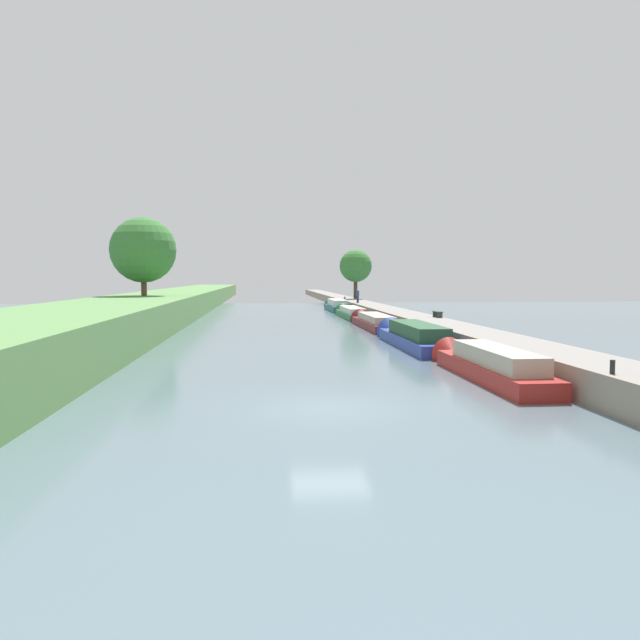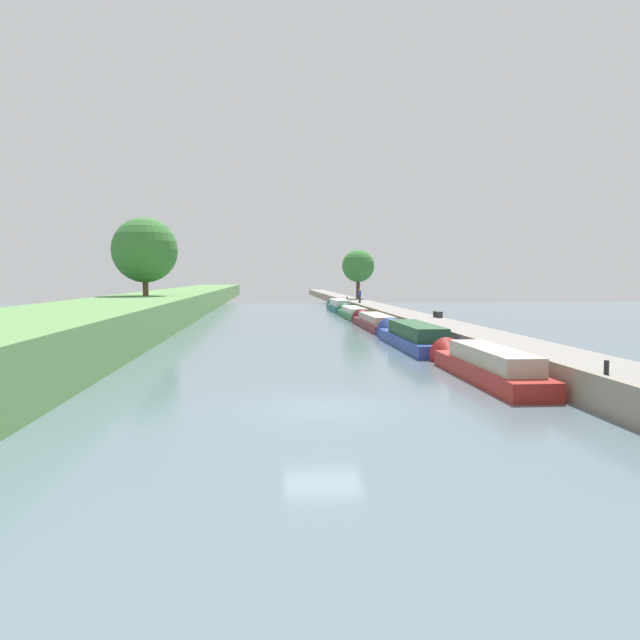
{
  "view_description": "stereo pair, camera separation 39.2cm",
  "coord_description": "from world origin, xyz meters",
  "px_view_note": "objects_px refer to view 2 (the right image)",
  "views": [
    {
      "loc": [
        -2.13,
        -19.15,
        4.23
      ],
      "look_at": [
        2.16,
        26.2,
        1.0
      ],
      "focal_mm": 34.03,
      "sensor_mm": 36.0,
      "label": 1
    },
    {
      "loc": [
        -1.74,
        -19.19,
        4.23
      ],
      "look_at": [
        2.16,
        26.2,
        1.0
      ],
      "focal_mm": 34.03,
      "sensor_mm": 36.0,
      "label": 2
    }
  ],
  "objects_px": {
    "narrowboat_red": "(483,365)",
    "narrowboat_blue": "(411,336)",
    "narrowboat_maroon": "(373,322)",
    "mooring_bollard_near": "(606,367)",
    "narrowboat_green": "(352,313)",
    "mooring_bollard_far": "(347,298)",
    "person_walking": "(360,296)",
    "narrowboat_teal": "(338,306)",
    "park_bench": "(438,313)"
  },
  "relations": [
    {
      "from": "narrowboat_green",
      "to": "mooring_bollard_far",
      "type": "distance_m",
      "value": 18.19
    },
    {
      "from": "narrowboat_maroon",
      "to": "mooring_bollard_near",
      "type": "distance_m",
      "value": 32.23
    },
    {
      "from": "narrowboat_green",
      "to": "person_walking",
      "type": "height_order",
      "value": "person_walking"
    },
    {
      "from": "narrowboat_maroon",
      "to": "mooring_bollard_far",
      "type": "relative_size",
      "value": 28.74
    },
    {
      "from": "narrowboat_teal",
      "to": "mooring_bollard_far",
      "type": "relative_size",
      "value": 25.75
    },
    {
      "from": "mooring_bollard_far",
      "to": "park_bench",
      "type": "relative_size",
      "value": 0.3
    },
    {
      "from": "narrowboat_green",
      "to": "mooring_bollard_far",
      "type": "xyz_separation_m",
      "value": [
        1.87,
        18.07,
        0.92
      ]
    },
    {
      "from": "narrowboat_green",
      "to": "mooring_bollard_far",
      "type": "bearing_deg",
      "value": 84.08
    },
    {
      "from": "narrowboat_teal",
      "to": "park_bench",
      "type": "relative_size",
      "value": 7.73
    },
    {
      "from": "narrowboat_teal",
      "to": "narrowboat_green",
      "type": "bearing_deg",
      "value": -90.3
    },
    {
      "from": "narrowboat_teal",
      "to": "mooring_bollard_near",
      "type": "xyz_separation_m",
      "value": [
        1.8,
        -57.94,
        0.8
      ]
    },
    {
      "from": "narrowboat_teal",
      "to": "park_bench",
      "type": "distance_m",
      "value": 31.13
    },
    {
      "from": "person_walking",
      "to": "mooring_bollard_far",
      "type": "bearing_deg",
      "value": 91.9
    },
    {
      "from": "narrowboat_teal",
      "to": "narrowboat_blue",
      "type": "bearing_deg",
      "value": -90.24
    },
    {
      "from": "mooring_bollard_far",
      "to": "narrowboat_green",
      "type": "bearing_deg",
      "value": -95.92
    },
    {
      "from": "mooring_bollard_near",
      "to": "narrowboat_green",
      "type": "bearing_deg",
      "value": 92.39
    },
    {
      "from": "narrowboat_green",
      "to": "narrowboat_teal",
      "type": "height_order",
      "value": "narrowboat_teal"
    },
    {
      "from": "narrowboat_green",
      "to": "narrowboat_teal",
      "type": "bearing_deg",
      "value": 89.7
    },
    {
      "from": "mooring_bollard_near",
      "to": "narrowboat_red",
      "type": "bearing_deg",
      "value": 105.28
    },
    {
      "from": "person_walking",
      "to": "narrowboat_teal",
      "type": "bearing_deg",
      "value": 117.01
    },
    {
      "from": "narrowboat_blue",
      "to": "narrowboat_teal",
      "type": "distance_m",
      "value": 39.76
    },
    {
      "from": "narrowboat_blue",
      "to": "narrowboat_maroon",
      "type": "height_order",
      "value": "narrowboat_blue"
    },
    {
      "from": "narrowboat_maroon",
      "to": "narrowboat_blue",
      "type": "bearing_deg",
      "value": -90.54
    },
    {
      "from": "narrowboat_red",
      "to": "person_walking",
      "type": "bearing_deg",
      "value": 87.55
    },
    {
      "from": "mooring_bollard_far",
      "to": "person_walking",
      "type": "bearing_deg",
      "value": -88.1
    },
    {
      "from": "park_bench",
      "to": "person_walking",
      "type": "bearing_deg",
      "value": 94.2
    },
    {
      "from": "narrowboat_teal",
      "to": "person_walking",
      "type": "relative_size",
      "value": 6.98
    },
    {
      "from": "narrowboat_maroon",
      "to": "narrowboat_teal",
      "type": "relative_size",
      "value": 1.12
    },
    {
      "from": "narrowboat_teal",
      "to": "person_walking",
      "type": "bearing_deg",
      "value": -62.99
    },
    {
      "from": "narrowboat_green",
      "to": "mooring_bollard_far",
      "type": "height_order",
      "value": "mooring_bollard_far"
    },
    {
      "from": "narrowboat_red",
      "to": "mooring_bollard_near",
      "type": "xyz_separation_m",
      "value": [
        1.73,
        -6.32,
        0.81
      ]
    },
    {
      "from": "narrowboat_teal",
      "to": "person_walking",
      "type": "height_order",
      "value": "person_walking"
    },
    {
      "from": "narrowboat_green",
      "to": "mooring_bollard_near",
      "type": "bearing_deg",
      "value": -87.61
    },
    {
      "from": "narrowboat_maroon",
      "to": "narrowboat_teal",
      "type": "xyz_separation_m",
      "value": [
        0.03,
        25.77,
        0.1
      ]
    },
    {
      "from": "narrowboat_red",
      "to": "narrowboat_teal",
      "type": "height_order",
      "value": "narrowboat_teal"
    },
    {
      "from": "narrowboat_blue",
      "to": "mooring_bollard_near",
      "type": "height_order",
      "value": "mooring_bollard_near"
    },
    {
      "from": "mooring_bollard_far",
      "to": "mooring_bollard_near",
      "type": "bearing_deg",
      "value": -90.0
    },
    {
      "from": "person_walking",
      "to": "narrowboat_red",
      "type": "bearing_deg",
      "value": -92.45
    },
    {
      "from": "narrowboat_red",
      "to": "mooring_bollard_far",
      "type": "height_order",
      "value": "mooring_bollard_far"
    },
    {
      "from": "narrowboat_teal",
      "to": "park_bench",
      "type": "xyz_separation_m",
      "value": [
        4.07,
        -30.85,
        0.92
      ]
    },
    {
      "from": "narrowboat_green",
      "to": "narrowboat_teal",
      "type": "distance_m",
      "value": 12.97
    },
    {
      "from": "narrowboat_blue",
      "to": "mooring_bollard_far",
      "type": "relative_size",
      "value": 27.47
    },
    {
      "from": "narrowboat_red",
      "to": "narrowboat_blue",
      "type": "height_order",
      "value": "narrowboat_blue"
    },
    {
      "from": "narrowboat_teal",
      "to": "park_bench",
      "type": "height_order",
      "value": "park_bench"
    },
    {
      "from": "narrowboat_blue",
      "to": "mooring_bollard_far",
      "type": "distance_m",
      "value": 44.91
    },
    {
      "from": "narrowboat_teal",
      "to": "narrowboat_red",
      "type": "bearing_deg",
      "value": -89.91
    },
    {
      "from": "narrowboat_blue",
      "to": "narrowboat_teal",
      "type": "height_order",
      "value": "narrowboat_blue"
    },
    {
      "from": "narrowboat_green",
      "to": "person_walking",
      "type": "xyz_separation_m",
      "value": [
        2.18,
        8.83,
        1.56
      ]
    },
    {
      "from": "mooring_bollard_near",
      "to": "narrowboat_maroon",
      "type": "bearing_deg",
      "value": 93.27
    },
    {
      "from": "narrowboat_red",
      "to": "narrowboat_teal",
      "type": "bearing_deg",
      "value": 90.09
    }
  ]
}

